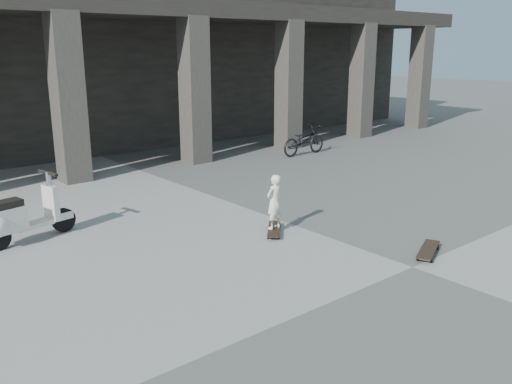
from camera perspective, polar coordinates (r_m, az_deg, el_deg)
ground at (r=8.52m, az=16.16°, el=-7.61°), size 90.00×90.00×0.00m
colonnade at (r=19.24m, az=-20.15°, el=13.68°), size 28.00×8.82×6.00m
longboard at (r=9.61m, az=1.91°, el=-3.94°), size 0.76×0.78×0.09m
skateboard_spare at (r=9.03m, az=17.67°, el=-5.85°), size 0.92×0.57×0.11m
child at (r=9.46m, az=1.94°, el=-1.04°), size 0.39×0.29×0.97m
scooter at (r=9.76m, az=-24.07°, el=-2.63°), size 1.62×0.70×1.14m
bicycle at (r=16.58m, az=5.06°, el=5.42°), size 1.68×0.61×0.88m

